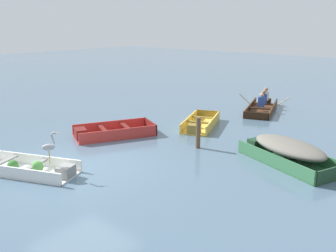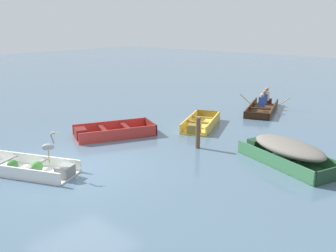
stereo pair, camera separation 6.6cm
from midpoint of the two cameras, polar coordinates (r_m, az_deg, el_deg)
name	(u,v)px [view 2 (the right image)]	position (r m, az deg, el deg)	size (l,w,h in m)	color
ground_plane	(78,167)	(10.80, -13.33, -6.09)	(80.00, 80.00, 0.00)	slate
dinghy_white_foreground	(24,168)	(10.83, -20.90, -5.96)	(3.34, 2.19, 0.37)	white
skiff_yellow_near_moored	(200,124)	(14.43, 5.09, 0.29)	(1.94, 2.76, 0.37)	#E5BC47
skiff_red_mid_moored	(111,132)	(13.42, -8.58, -0.96)	(2.32, 3.03, 0.40)	#AD2D28
skiff_green_far_moored	(288,150)	(11.15, 17.92, -3.49)	(3.18, 2.14, 0.71)	#387047
rowboat_dark_varnish_with_crew	(263,106)	(17.78, 14.35, 2.96)	(2.38, 3.56, 0.88)	#4C2D19
heron_on_dinghy	(49,146)	(10.08, -17.56, -2.94)	(0.33, 0.41, 0.84)	olive
mooring_post	(198,133)	(11.95, 4.74, -1.06)	(0.15, 0.15, 1.01)	brown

